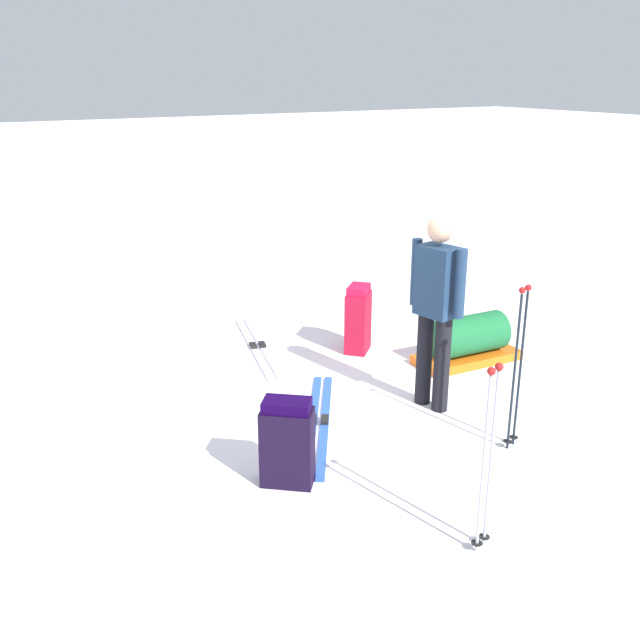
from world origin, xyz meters
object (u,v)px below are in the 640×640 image
object	(u,v)px
backpack_bright	(358,319)
ski_poles_planted_near	(518,360)
ski_poles_planted_far	(488,450)
ski_pair_near	(258,347)
gear_sled	(468,341)
ski_pair_far	(319,422)
backpack_large_dark	(287,443)
skier_standing	(436,303)

from	to	relation	value
backpack_bright	ski_poles_planted_near	size ratio (longest dim) A/B	0.54
backpack_bright	ski_poles_planted_far	world-z (taller)	ski_poles_planted_far
ski_pair_near	gear_sled	distance (m)	2.21
backpack_bright	ski_pair_near	bearing A→B (deg)	-34.54
ski_pair_far	backpack_large_dark	size ratio (longest dim) A/B	2.51
skier_standing	ski_pair_near	world-z (taller)	skier_standing
ski_pair_far	ski_poles_planted_near	bearing A→B (deg)	135.11
ski_pair_far	ski_poles_planted_near	distance (m)	1.73
ski_pair_far	backpack_bright	size ratio (longest dim) A/B	2.29
ski_poles_planted_far	backpack_large_dark	bearing A→B (deg)	-61.95
backpack_large_dark	ski_pair_near	bearing A→B (deg)	-111.09
backpack_bright	ski_poles_planted_near	distance (m)	2.37
ski_pair_far	backpack_bright	world-z (taller)	backpack_bright
ski_pair_near	ski_pair_far	distance (m)	1.86
skier_standing	ski_poles_planted_near	bearing A→B (deg)	95.47
backpack_bright	ski_poles_planted_near	xyz separation A→B (m)	(0.08, 2.33, 0.38)
backpack_bright	gear_sled	distance (m)	1.15
ski_poles_planted_near	ski_poles_planted_far	size ratio (longest dim) A/B	1.07
ski_pair_near	ski_poles_planted_near	world-z (taller)	ski_poles_planted_near
backpack_large_dark	ski_poles_planted_near	xyz separation A→B (m)	(-1.77, 0.42, 0.41)
backpack_bright	gear_sled	size ratio (longest dim) A/B	0.64
backpack_bright	gear_sled	bearing A→B (deg)	134.43
backpack_bright	backpack_large_dark	bearing A→B (deg)	45.92
ski_poles_planted_near	ski_poles_planted_far	world-z (taller)	ski_poles_planted_near
ski_poles_planted_near	backpack_large_dark	bearing A→B (deg)	-13.37
backpack_large_dark	backpack_bright	world-z (taller)	backpack_bright
ski_pair_far	skier_standing	bearing A→B (deg)	168.30
backpack_large_dark	ski_poles_planted_far	world-z (taller)	ski_poles_planted_far
ski_poles_planted_far	ski_pair_near	bearing A→B (deg)	-94.41
ski_pair_near	ski_pair_far	world-z (taller)	same
backpack_large_dark	ski_poles_planted_far	size ratio (longest dim) A/B	0.53
ski_pair_near	backpack_large_dark	bearing A→B (deg)	68.91
skier_standing	ski_poles_planted_near	size ratio (longest dim) A/B	1.28
ski_poles_planted_near	skier_standing	bearing A→B (deg)	-84.53
ski_pair_near	ski_pair_far	size ratio (longest dim) A/B	1.08
ski_pair_near	gear_sled	xyz separation A→B (m)	(-1.68, 1.42, 0.21)
ski_pair_far	ski_poles_planted_far	world-z (taller)	ski_poles_planted_far
gear_sled	ski_poles_planted_far	bearing A→B (deg)	50.24
ski_poles_planted_near	gear_sled	bearing A→B (deg)	-120.16
skier_standing	backpack_bright	bearing A→B (deg)	-96.67
ski_pair_near	backpack_bright	size ratio (longest dim) A/B	2.48
skier_standing	gear_sled	size ratio (longest dim) A/B	1.52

